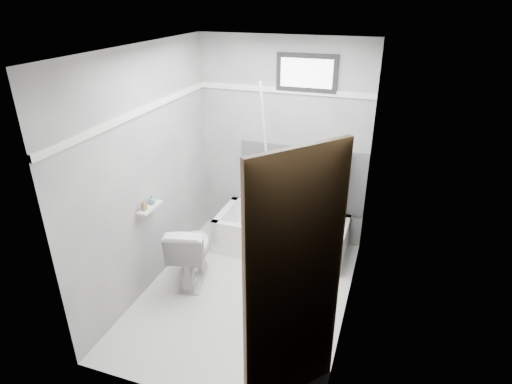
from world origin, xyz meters
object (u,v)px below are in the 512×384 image
at_px(soap_bottle_a, 144,205).
at_px(soap_bottle_b, 152,199).
at_px(bathtub, 281,234).
at_px(toilet, 191,251).
at_px(office_chair, 307,201).
at_px(door, 323,324).

bearing_deg(soap_bottle_a, soap_bottle_b, 90.00).
distance_m(bathtub, toilet, 1.14).
height_order(office_chair, soap_bottle_a, office_chair).
distance_m(bathtub, door, 2.50).
height_order(door, soap_bottle_a, door).
distance_m(toilet, soap_bottle_b, 0.70).
bearing_deg(door, soap_bottle_b, 147.56).
xyz_separation_m(bathtub, office_chair, (0.28, 0.03, 0.47)).
relative_size(toilet, soap_bottle_a, 6.81).
bearing_deg(soap_bottle_b, soap_bottle_a, -90.00).
height_order(door, soap_bottle_b, door).
bearing_deg(toilet, soap_bottle_a, 25.94).
bearing_deg(bathtub, soap_bottle_a, -133.13).
bearing_deg(soap_bottle_b, toilet, 21.71).
distance_m(office_chair, soap_bottle_a, 1.79).
bearing_deg(bathtub, office_chair, 5.46).
height_order(office_chair, soap_bottle_b, office_chair).
bearing_deg(soap_bottle_b, door, -32.44).
bearing_deg(toilet, door, 125.95).
height_order(bathtub, soap_bottle_b, soap_bottle_b).
bearing_deg(soap_bottle_b, office_chair, 37.26).
xyz_separation_m(toilet, soap_bottle_b, (-0.32, -0.13, 0.61)).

